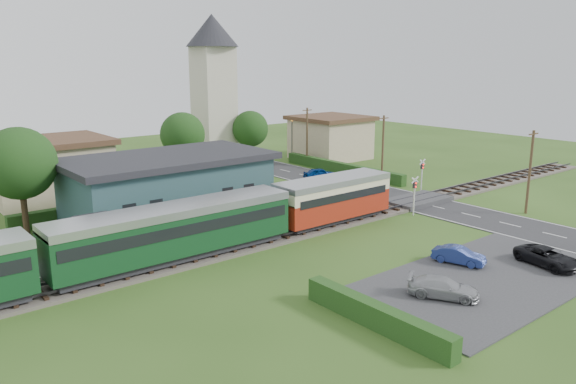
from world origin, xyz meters
TOP-DOWN VIEW (x-y plane):
  - ground at (0.00, 0.00)m, footprint 120.00×120.00m
  - railway_track at (0.00, 2.00)m, footprint 76.00×3.20m
  - road at (10.00, 0.00)m, footprint 6.00×70.00m
  - car_park at (-1.50, -12.00)m, footprint 17.00×9.00m
  - crossing_deck at (10.00, 2.00)m, footprint 6.20×3.40m
  - platform at (-10.00, 5.20)m, footprint 30.00×3.00m
  - equipment_hut at (-18.00, 5.20)m, footprint 2.30×2.30m
  - station_building at (-10.00, 10.99)m, footprint 16.00×9.00m
  - train at (-17.37, 2.00)m, footprint 43.20×2.90m
  - church_tower at (5.00, 28.00)m, footprint 6.00×6.00m
  - house_west at (-15.00, 25.00)m, footprint 10.80×8.80m
  - house_east at (20.00, 24.00)m, footprint 8.80×8.80m
  - hedge_carpark at (-11.00, -12.00)m, footprint 0.80×9.00m
  - hedge_roadside at (14.20, 16.00)m, footprint 0.80×18.00m
  - hedge_station at (-10.00, 15.50)m, footprint 22.00×0.80m
  - tree_a at (-20.00, 14.00)m, footprint 5.20×5.20m
  - tree_b at (-2.00, 23.00)m, footprint 4.60×4.60m
  - tree_c at (8.00, 25.00)m, footprint 4.20×4.20m
  - utility_pole_b at (14.20, -6.00)m, footprint 1.40×0.22m
  - utility_pole_c at (14.20, 10.00)m, footprint 1.40×0.22m
  - utility_pole_d at (14.20, 22.00)m, footprint 1.40×0.22m
  - crossing_signal_near at (6.40, -0.41)m, footprint 0.84×0.28m
  - crossing_signal_far at (13.60, 4.39)m, footprint 0.84×0.28m
  - streetlamp_east at (16.00, 27.00)m, footprint 0.30×0.30m
  - car_on_road at (9.94, 14.94)m, footprint 3.85×2.63m
  - car_park_blue at (-0.58, -9.50)m, footprint 2.09×3.44m
  - car_park_silver at (-5.67, -12.00)m, footprint 3.30×4.06m
  - car_park_dark at (3.36, -13.23)m, footprint 2.64×4.36m
  - pedestrian_near at (-2.43, 5.28)m, footprint 0.73×0.54m
  - pedestrian_far at (-14.58, 5.51)m, footprint 0.86×0.95m

SIDE VIEW (x-z plane):
  - ground at x=0.00m, z-range 0.00..0.00m
  - road at x=10.00m, z-range 0.00..0.05m
  - car_park at x=-1.50m, z-range 0.00..0.08m
  - railway_track at x=0.00m, z-range -0.13..0.36m
  - crossing_deck at x=10.00m, z-range 0.00..0.45m
  - platform at x=-10.00m, z-range 0.00..0.45m
  - hedge_carpark at x=-11.00m, z-range 0.00..1.20m
  - hedge_roadside at x=14.20m, z-range 0.00..1.20m
  - car_park_blue at x=-0.58m, z-range 0.08..1.15m
  - car_park_silver at x=-5.67m, z-range 0.08..1.19m
  - car_park_dark at x=3.36m, z-range 0.08..1.21m
  - hedge_station at x=-10.00m, z-range 0.00..1.30m
  - car_on_road at x=9.94m, z-range 0.05..1.27m
  - pedestrian_far at x=-14.58m, z-range 0.45..2.04m
  - pedestrian_near at x=-2.43m, z-range 0.45..2.30m
  - equipment_hut at x=-18.00m, z-range 0.47..3.02m
  - crossing_signal_near at x=6.40m, z-range 0.50..3.78m
  - crossing_signal_far at x=13.60m, z-range 0.50..3.78m
  - train at x=-17.37m, z-range 0.48..3.88m
  - station_building at x=-10.00m, z-range 0.04..5.34m
  - house_west at x=-15.00m, z-range 0.04..5.54m
  - house_east at x=20.00m, z-range 0.05..5.55m
  - streetlamp_east at x=16.00m, z-range 0.46..5.62m
  - utility_pole_b at x=14.20m, z-range 0.13..7.13m
  - utility_pole_c at x=14.20m, z-range 0.13..7.13m
  - utility_pole_d at x=14.20m, z-range 0.13..7.13m
  - tree_c at x=8.00m, z-range 1.26..8.04m
  - tree_b at x=-2.00m, z-range 1.35..8.69m
  - tree_a at x=-20.00m, z-range 1.38..9.38m
  - church_tower at x=5.00m, z-range 1.43..19.03m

